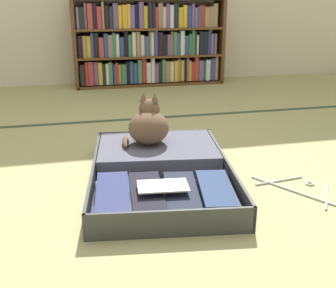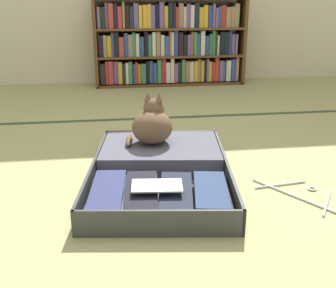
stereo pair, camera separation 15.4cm
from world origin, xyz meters
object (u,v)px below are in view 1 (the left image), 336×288
Objects in this scene: black_cat at (148,126)px; clothes_hanger at (301,189)px; open_suitcase at (160,169)px; bookshelf at (148,43)px.

black_cat reaches higher than clothes_hanger.
black_cat reaches higher than open_suitcase.
bookshelf is at bearing 79.39° from black_cat.
open_suitcase is 2.55× the size of clothes_hanger.
open_suitcase is at bearing 155.01° from clothes_hanger.
bookshelf is 1.41× the size of open_suitcase.
black_cat is (-0.02, 0.21, 0.15)m from open_suitcase.
open_suitcase is at bearing -85.57° from black_cat.
bookshelf reaches higher than black_cat.
bookshelf is 2.52m from clothes_hanger.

